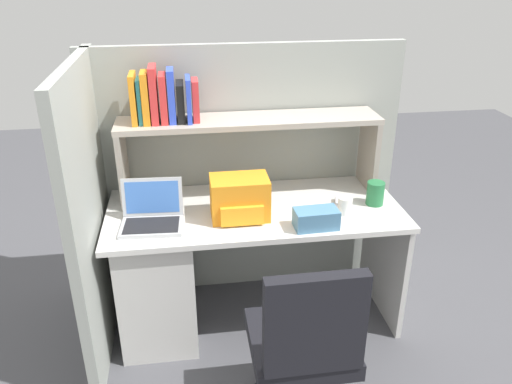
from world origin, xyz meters
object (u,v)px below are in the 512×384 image
(laptop, at_px, (152,215))
(computer_mouse, at_px, (341,202))
(backpack, at_px, (240,199))
(tissue_box, at_px, (316,219))
(paper_cup, at_px, (345,206))
(snack_canister, at_px, (375,193))
(office_chair, at_px, (303,361))

(laptop, bearing_deg, computer_mouse, 4.57)
(backpack, relative_size, tissue_box, 1.36)
(paper_cup, bearing_deg, snack_canister, 24.13)
(computer_mouse, height_order, office_chair, office_chair)
(paper_cup, bearing_deg, office_chair, -118.40)
(backpack, relative_size, computer_mouse, 2.88)
(paper_cup, relative_size, tissue_box, 0.43)
(backpack, height_order, snack_canister, backpack)
(computer_mouse, relative_size, tissue_box, 0.47)
(tissue_box, distance_m, office_chair, 0.71)
(computer_mouse, bearing_deg, laptop, -160.48)
(laptop, xyz_separation_m, tissue_box, (0.82, -0.16, -0.00))
(office_chair, bearing_deg, tissue_box, -108.44)
(laptop, relative_size, snack_canister, 2.49)
(tissue_box, relative_size, snack_canister, 1.69)
(computer_mouse, bearing_deg, backpack, -157.97)
(backpack, relative_size, snack_canister, 2.30)
(backpack, bearing_deg, computer_mouse, 7.09)
(laptop, bearing_deg, paper_cup, -1.77)
(computer_mouse, xyz_separation_m, office_chair, (-0.39, -0.80, -0.35))
(computer_mouse, distance_m, snack_canister, 0.19)
(snack_canister, bearing_deg, computer_mouse, 172.69)
(backpack, bearing_deg, snack_canister, 3.56)
(backpack, distance_m, tissue_box, 0.41)
(computer_mouse, relative_size, snack_canister, 0.80)
(backpack, bearing_deg, tissue_box, -24.51)
(paper_cup, height_order, snack_canister, snack_canister)
(laptop, xyz_separation_m, computer_mouse, (1.02, 0.08, -0.03))
(backpack, bearing_deg, paper_cup, -4.33)
(tissue_box, distance_m, snack_canister, 0.44)
(snack_canister, bearing_deg, tissue_box, -151.13)
(computer_mouse, distance_m, tissue_box, 0.31)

